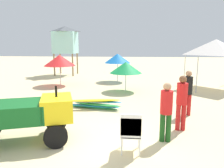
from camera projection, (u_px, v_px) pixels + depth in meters
ground at (102, 142)px, 5.77m from camera, size 80.00×80.00×0.00m
utility_cart at (26, 114)px, 5.65m from camera, size 2.80×1.98×1.50m
stacked_plastic_chairs at (131, 130)px, 5.07m from camera, size 0.48×0.48×1.02m
surfboard_pile at (95, 104)px, 8.73m from camera, size 2.32×0.84×0.40m
lifeguard_near_left at (182, 99)px, 6.40m from camera, size 0.32×0.32×1.69m
lifeguard_near_center at (188, 90)px, 7.77m from camera, size 0.32×0.32×1.67m
lifeguard_near_right at (166, 108)px, 5.64m from camera, size 0.32×0.32×1.62m
popup_canopy at (216, 47)px, 12.42m from camera, size 2.74×2.74×2.89m
lifeguard_tower at (65, 40)px, 18.05m from camera, size 1.98×1.98×4.09m
beach_umbrella_left at (126, 67)px, 11.83m from camera, size 1.79×1.79×1.65m
beach_umbrella_mid at (118, 58)px, 14.95m from camera, size 1.85×1.85×1.96m
beach_umbrella_far at (60, 60)px, 13.51m from camera, size 1.98×1.98×1.95m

